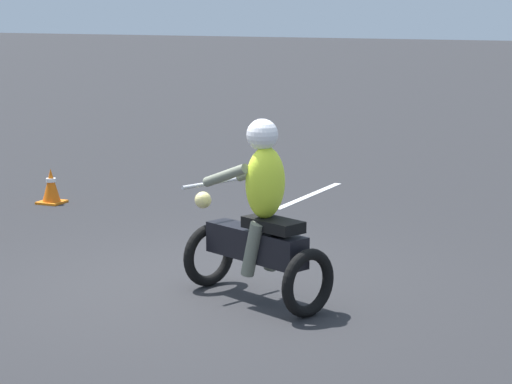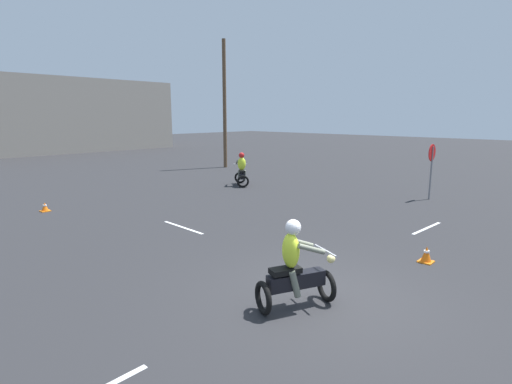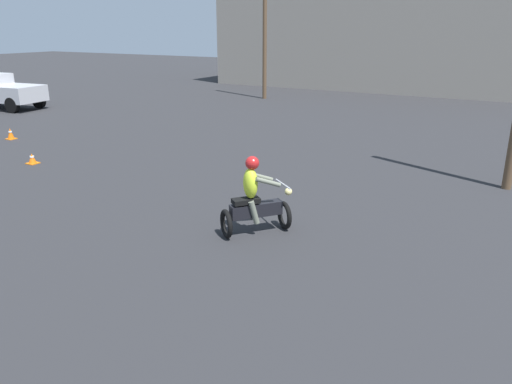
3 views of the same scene
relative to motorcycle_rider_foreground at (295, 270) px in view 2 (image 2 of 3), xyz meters
The scene contains 10 objects.
ground_plane 1.01m from the motorcycle_rider_foreground, 16.26° to the right, with size 120.00×120.00×0.00m, color #28282B.
motorcycle_rider_foreground is the anchor object (origin of this frame).
motorcycle_rider_background 13.01m from the motorcycle_rider_foreground, 49.54° to the left, with size 1.34×1.47×1.66m.
stop_sign 11.63m from the motorcycle_rider_foreground, ahead, with size 0.70×0.07×2.30m.
traffic_cone_near_left 11.23m from the motorcycle_rider_foreground, 91.81° to the left, with size 0.32×0.32×0.33m.
traffic_cone_far_right 4.10m from the motorcycle_rider_foreground, 12.54° to the right, with size 0.32×0.32×0.40m.
lane_stripe_e 7.00m from the motorcycle_rider_foreground, ahead, with size 0.10×1.90×0.01m, color silver.
lane_stripe_n 6.12m from the motorcycle_rider_foreground, 72.69° to the left, with size 0.10×2.02×0.01m, color silver.
utility_pole_near 20.62m from the motorcycle_rider_foreground, 51.13° to the left, with size 0.24×0.24×8.28m, color brown.
building_backdrop 38.38m from the motorcycle_rider_foreground, 80.58° to the left, with size 28.70×9.32×6.89m, color gray.
Camera 2 is at (-6.06, -3.93, 3.44)m, focal length 28.00 mm.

